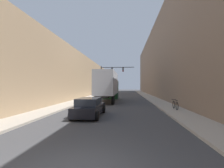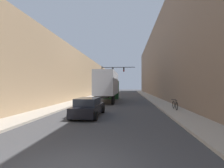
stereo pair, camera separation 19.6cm
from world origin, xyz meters
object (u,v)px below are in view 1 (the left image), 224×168
object	(u,v)px
parked_bicycle	(175,105)
semi_truck	(108,85)
traffic_signal_gantry	(109,75)
sedan_car	(89,107)

from	to	relation	value
parked_bicycle	semi_truck	bearing A→B (deg)	128.09
traffic_signal_gantry	semi_truck	bearing A→B (deg)	-84.63
sedan_car	traffic_signal_gantry	world-z (taller)	traffic_signal_gantry
semi_truck	sedan_car	xyz separation A→B (m)	(-0.00, -12.74, -1.70)
semi_truck	traffic_signal_gantry	xyz separation A→B (m)	(-1.19, 12.68, 2.27)
sedan_car	traffic_signal_gantry	size ratio (longest dim) A/B	0.63
semi_truck	traffic_signal_gantry	distance (m)	12.94
semi_truck	traffic_signal_gantry	size ratio (longest dim) A/B	1.59
traffic_signal_gantry	sedan_car	bearing A→B (deg)	-87.32
sedan_car	parked_bicycle	distance (m)	8.06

